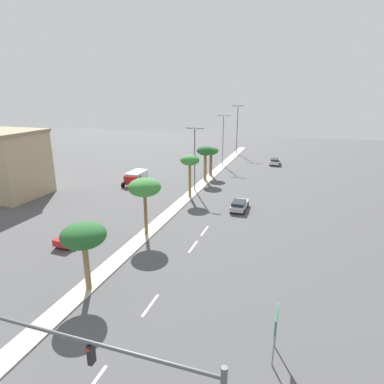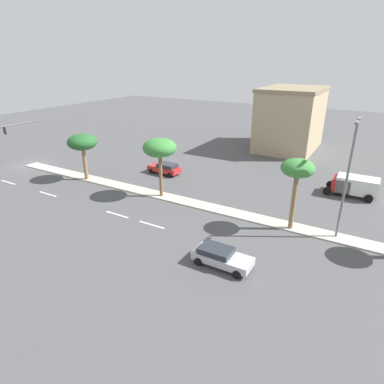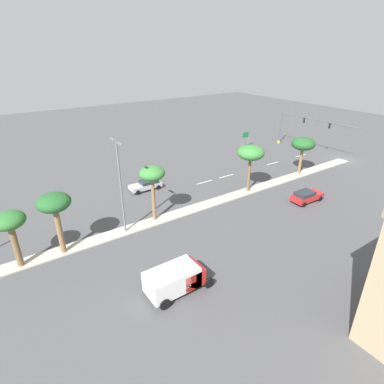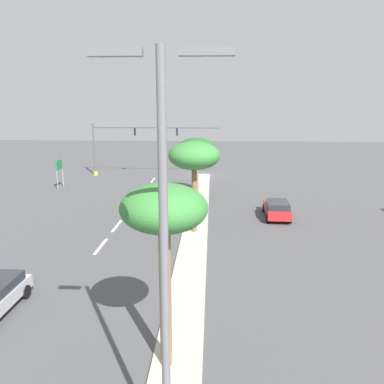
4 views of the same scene
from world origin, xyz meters
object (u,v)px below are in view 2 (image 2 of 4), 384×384
Objects in this scene: sedan_red_right at (165,168)px; commercial_building at (291,119)px; sedan_silver_center at (221,256)px; palm_tree_far at (82,143)px; palm_tree_leading at (297,170)px; palm_tree_left at (160,148)px; box_truck at (353,185)px; street_lamp_inboard at (348,172)px.

commercial_building is at bearing 153.52° from sedan_red_right.
sedan_red_right is at bearing -134.37° from sedan_silver_center.
palm_tree_far is 0.89× the size of palm_tree_leading.
palm_tree_left is 1.00× the size of palm_tree_leading.
palm_tree_leading is at bearing -19.18° from box_truck.
palm_tree_leading is at bearing 90.04° from palm_tree_far.
street_lamp_inboard is (-0.48, 3.79, 0.39)m from palm_tree_leading.
sedan_silver_center is (8.41, 11.26, -4.75)m from palm_tree_left.
street_lamp_inboard is at bearing 97.21° from palm_tree_leading.
sedan_red_right is (-6.51, -4.00, -4.70)m from palm_tree_left.
box_truck is (16.89, 11.60, -3.73)m from commercial_building.
palm_tree_leading is at bearing 69.57° from sedan_red_right.
sedan_silver_center is at bearing 70.24° from palm_tree_far.
box_truck is at bearing 110.76° from palm_tree_far.
sedan_silver_center is (14.92, 15.26, -0.05)m from sedan_red_right.
commercial_building reaches higher than palm_tree_far.
commercial_building is 1.31× the size of street_lamp_inboard.
palm_tree_leading is 12.56m from box_truck.
commercial_building is 24.08m from sedan_red_right.
commercial_building is at bearing 147.55° from palm_tree_far.
palm_tree_left is at bearing -126.76° from sedan_silver_center.
sedan_red_right is at bearing -106.01° from street_lamp_inboard.
box_truck is (-11.16, 29.43, -3.50)m from palm_tree_far.
sedan_red_right is at bearing -148.46° from palm_tree_left.
sedan_silver_center is at bearing -20.55° from palm_tree_leading.
commercial_building reaches higher than box_truck.
palm_tree_far is 25.57m from palm_tree_leading.
sedan_red_right is (-6.83, 7.26, -3.98)m from palm_tree_far.
sedan_red_right is 22.59m from box_truck.
street_lamp_inboard is at bearing 90.97° from palm_tree_far.
palm_tree_leading reaches higher than palm_tree_left.
commercial_building is at bearing -145.52° from box_truck.
palm_tree_leading reaches higher than sedan_red_right.
palm_tree_far is 11.29m from palm_tree_left.
palm_tree_left reaches higher than box_truck.
palm_tree_leading reaches higher than sedan_silver_center.
palm_tree_far reaches higher than box_truck.
box_truck is at bearing 34.48° from commercial_building.
commercial_building is 28.51m from palm_tree_left.
street_lamp_inboard is at bearing -0.48° from box_truck.
palm_tree_far is 1.28× the size of sedan_red_right.
sedan_silver_center is at bearing 53.24° from palm_tree_left.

